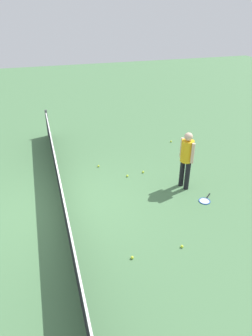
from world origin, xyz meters
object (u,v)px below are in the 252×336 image
Objects in this scene: tennis_ball_midcourt at (98,166)px; tennis_ball_baseline at (143,172)px; tennis_ball_by_net at (132,258)px; tennis_ball_near_player at (127,176)px; tennis_ball_stray_right at (182,246)px; player_near_side at (187,156)px; tennis_ball_stray_left at (171,141)px; tennis_racket_near_player at (205,201)px.

tennis_ball_baseline is (-0.79, -1.27, 0.00)m from tennis_ball_midcourt.
tennis_ball_midcourt is (4.15, -0.16, 0.00)m from tennis_ball_by_net.
tennis_ball_near_player is 1.00× the size of tennis_ball_stray_right.
player_near_side reaches higher than tennis_ball_stray_left.
tennis_racket_near_player is 3.60m from tennis_ball_midcourt.
tennis_racket_near_player is at bearing -138.01° from tennis_ball_near_player.
tennis_ball_stray_left reaches higher than tennis_racket_near_player.
player_near_side is at bearing 162.45° from tennis_ball_stray_left.
tennis_ball_stray_right is at bearing 175.28° from tennis_ball_baseline.
tennis_ball_by_net is 1.00× the size of tennis_ball_stray_left.
tennis_racket_near_player is 2.92m from tennis_ball_by_net.
tennis_ball_near_player and tennis_ball_midcourt have the same top height.
player_near_side reaches higher than tennis_ball_baseline.
tennis_ball_midcourt is at bearing 39.67° from tennis_ball_near_player.
tennis_ball_near_player is at bearing -15.06° from tennis_ball_by_net.
tennis_ball_midcourt and tennis_ball_stray_right have the same top height.
tennis_ball_stray_left is at bearing -43.33° from tennis_ball_baseline.
player_near_side is 1.70m from tennis_ball_baseline.
tennis_ball_midcourt reaches higher than tennis_racket_near_player.
tennis_ball_midcourt is (2.71, 2.38, 0.02)m from tennis_racket_near_player.
tennis_ball_midcourt is at bearing 110.19° from tennis_ball_stray_left.
player_near_side reaches higher than tennis_ball_by_net.
tennis_ball_baseline is 2.64m from tennis_ball_stray_left.
tennis_ball_midcourt and tennis_ball_stray_left have the same top height.
player_near_side reaches higher than tennis_ball_stray_right.
tennis_ball_stray_right is (-3.36, 0.28, 0.00)m from tennis_ball_baseline.
tennis_ball_by_net is (-2.26, 2.29, -0.98)m from player_near_side.
tennis_ball_stray_left is (3.84, -0.71, 0.02)m from tennis_racket_near_player.
tennis_ball_stray_left is (2.01, -2.36, 0.00)m from tennis_ball_near_player.
tennis_ball_midcourt is at bearing 58.22° from tennis_ball_baseline.
player_near_side is at bearing 16.87° from tennis_racket_near_player.
tennis_ball_baseline and tennis_ball_stray_left have the same top height.
tennis_ball_baseline is at bearing -81.11° from tennis_ball_near_player.
tennis_ball_by_net and tennis_ball_baseline have the same top height.
tennis_ball_by_net is at bearing 119.64° from tennis_racket_near_player.
player_near_side is at bearing -26.64° from tennis_ball_stray_right.
tennis_ball_stray_left is at bearing -10.44° from tennis_racket_near_player.
tennis_ball_stray_left and tennis_ball_stray_right have the same top height.
tennis_ball_near_player is 3.10m from tennis_ball_stray_left.
tennis_ball_near_player is 1.13m from tennis_ball_midcourt.
tennis_ball_by_net is at bearing 156.97° from tennis_ball_baseline.
player_near_side is 1.99m from tennis_ball_near_player.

